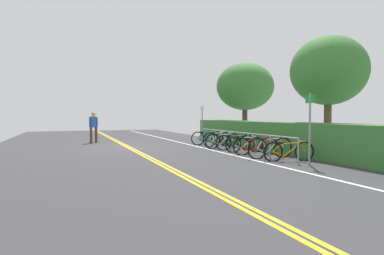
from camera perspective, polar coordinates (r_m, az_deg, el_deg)
ground_plane at (r=15.56m, az=-11.60°, el=-3.51°), size 35.06×12.35×0.05m
centre_line_yellow_inner at (r=15.54m, az=-11.89°, el=-3.42°), size 31.56×0.10×0.00m
centre_line_yellow_outer at (r=15.57m, az=-11.31°, el=-3.40°), size 31.56×0.10×0.00m
bike_lane_stripe_white at (r=16.40m, az=-0.70°, el=-3.08°), size 31.56×0.12×0.00m
bike_rack at (r=13.38m, az=8.44°, el=-1.67°), size 7.40×0.05×0.82m
bicycle_0 at (r=16.28m, az=2.79°, el=-1.91°), size 0.46×1.77×0.73m
bicycle_1 at (r=15.39m, az=4.59°, el=-2.12°), size 0.54×1.70×0.75m
bicycle_2 at (r=14.49m, az=5.56°, el=-2.42°), size 0.46×1.76×0.74m
bicycle_3 at (r=13.85m, az=7.84°, el=-2.68°), size 0.67×1.67×0.72m
bicycle_4 at (r=13.09m, az=9.49°, el=-3.04°), size 0.50×1.63×0.69m
bicycle_5 at (r=12.29m, az=11.39°, el=-3.32°), size 0.58×1.73×0.72m
bicycle_6 at (r=11.46m, az=13.96°, el=-3.58°), size 0.46×1.83×0.79m
bicycle_7 at (r=10.89m, az=17.10°, el=-4.14°), size 0.58×1.73×0.70m
pedestrian at (r=18.15m, az=-17.40°, el=0.48°), size 0.32×0.47×1.72m
sign_post_near at (r=17.06m, az=1.84°, el=1.31°), size 0.36×0.06×2.05m
sign_post_far at (r=10.17m, az=20.54°, el=0.98°), size 0.36×0.06×2.19m
hedge_backdrop at (r=13.19m, az=18.49°, el=-1.81°), size 16.35×1.37×1.23m
tree_near_left at (r=20.18m, az=9.57°, el=7.30°), size 3.57×3.57×4.80m
tree_mid at (r=14.23m, az=23.45°, el=9.37°), size 3.05×3.05×4.76m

